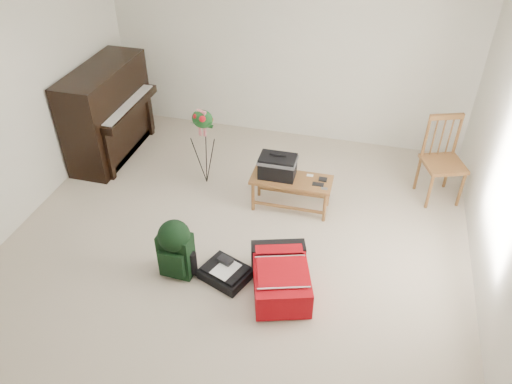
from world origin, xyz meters
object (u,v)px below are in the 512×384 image
(piano, at_px, (109,114))
(flower_stand, at_px, (204,147))
(green_backpack, at_px, (175,246))
(bench, at_px, (282,170))
(red_suitcase, at_px, (282,274))
(black_duffel, at_px, (226,272))
(dining_chair, at_px, (444,161))

(piano, bearing_deg, flower_stand, -13.44)
(piano, distance_m, green_backpack, 2.63)
(bench, relative_size, green_backpack, 1.43)
(red_suitcase, distance_m, green_backpack, 1.09)
(green_backpack, xyz_separation_m, flower_stand, (-0.26, 1.61, 0.15))
(green_backpack, bearing_deg, piano, 134.00)
(bench, relative_size, black_duffel, 1.68)
(black_duffel, xyz_separation_m, flower_stand, (-0.75, 1.55, 0.45))
(piano, bearing_deg, black_duffel, -40.38)
(green_backpack, bearing_deg, flower_stand, 101.48)
(red_suitcase, height_order, black_duffel, red_suitcase)
(piano, height_order, bench, piano)
(dining_chair, height_order, black_duffel, dining_chair)
(bench, height_order, black_duffel, bench)
(piano, height_order, red_suitcase, piano)
(flower_stand, bearing_deg, bench, 6.00)
(bench, distance_m, flower_stand, 1.06)
(dining_chair, bearing_deg, red_suitcase, -148.21)
(bench, xyz_separation_m, red_suitcase, (0.30, -1.29, -0.34))
(green_backpack, bearing_deg, bench, 62.83)
(piano, distance_m, black_duffel, 2.98)
(piano, relative_size, red_suitcase, 1.63)
(piano, relative_size, green_backpack, 2.26)
(flower_stand, bearing_deg, dining_chair, 28.13)
(piano, height_order, flower_stand, piano)
(black_duffel, bearing_deg, green_backpack, -151.86)
(green_backpack, bearing_deg, black_duffel, 9.36)
(dining_chair, relative_size, green_backpack, 1.58)
(black_duffel, relative_size, flower_stand, 0.53)
(bench, relative_size, dining_chair, 0.91)
(dining_chair, height_order, red_suitcase, dining_chair)
(piano, height_order, green_backpack, piano)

